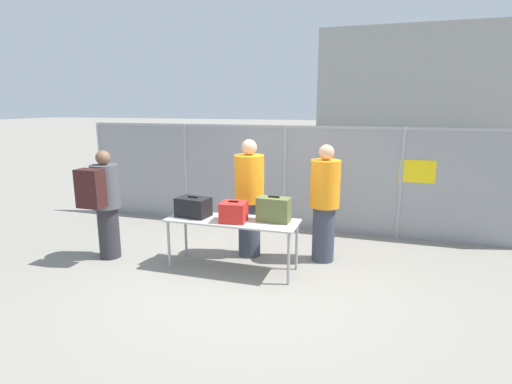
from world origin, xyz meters
name	(u,v)px	position (x,y,z in m)	size (l,w,h in m)	color
ground_plane	(249,271)	(0.00, 0.00, 0.00)	(120.00, 120.00, 0.00)	gray
fence_section	(286,175)	(0.02, 2.22, 1.05)	(8.50, 0.07, 2.00)	#9EA0A5
inspection_table	(232,224)	(-0.24, -0.01, 0.70)	(1.91, 0.65, 0.76)	#B2B2AD
suitcase_black	(193,207)	(-0.85, -0.02, 0.90)	(0.51, 0.37, 0.30)	black
suitcase_red	(234,212)	(-0.19, -0.08, 0.90)	(0.39, 0.38, 0.30)	red
suitcase_olive	(274,209)	(0.35, 0.08, 0.93)	(0.47, 0.26, 0.37)	#566033
traveler_hooded	(104,201)	(-2.27, -0.20, 0.94)	(0.42, 0.65, 1.70)	#2D2D33
security_worker_near	(249,197)	(-0.19, 0.61, 0.96)	(0.46, 0.46, 1.86)	#383D4C
security_worker_far	(325,202)	(0.97, 0.74, 0.93)	(0.45, 0.45, 1.80)	#383D4C
utility_trailer	(373,189)	(1.62, 4.59, 0.41)	(3.46, 2.23, 0.70)	#4C6B47
distant_hangar	(422,86)	(4.60, 30.13, 3.83)	(15.01, 11.40, 7.66)	#999993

